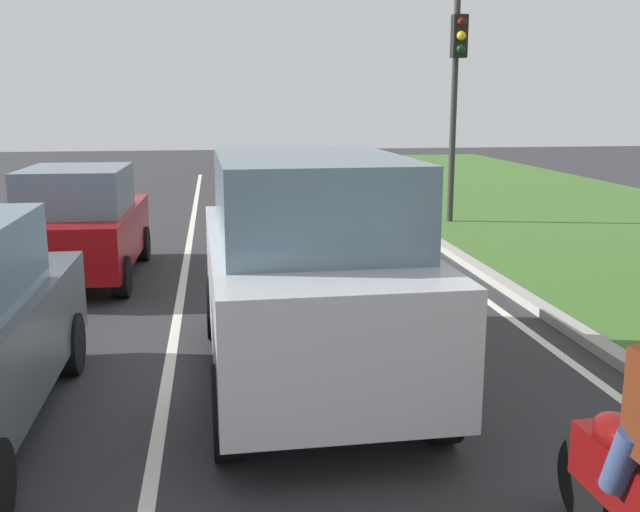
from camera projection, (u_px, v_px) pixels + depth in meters
ground_plane at (227, 267)px, 12.52m from camera, size 60.00×60.00×0.00m
lane_line_center at (185, 268)px, 12.42m from camera, size 0.12×32.00×0.01m
lane_line_right_edge at (432, 261)px, 13.02m from camera, size 0.12×32.00×0.01m
curb_right at (460, 257)px, 13.07m from camera, size 0.24×48.00×0.12m
car_suv_ahead at (308, 269)px, 7.23m from camera, size 2.06×4.54×2.28m
car_hatchback_far at (81, 224)px, 11.52m from camera, size 1.81×3.74×1.78m
traffic_light_near_right at (456, 77)px, 16.13m from camera, size 0.32×0.50×4.94m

